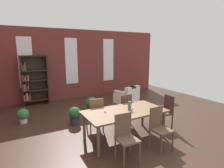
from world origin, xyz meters
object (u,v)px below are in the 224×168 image
Objects in this scene: dining_chair_near_left at (126,135)px; potted_plant_corner at (23,115)px; vase_on_table at (130,106)px; dining_chair_far_left at (96,113)px; dining_chair_near_right at (159,126)px; dining_chair_far_right at (124,108)px; bookshelf_tall at (33,81)px; potted_plant_by_shelf at (92,104)px; armchair_white at (127,96)px; potted_plant_window at (75,115)px; dining_table at (125,113)px; dining_chair_head_right at (165,110)px.

dining_chair_near_left is 3.55m from potted_plant_corner.
vase_on_table is 1.02m from dining_chair_far_left.
vase_on_table is at bearing 112.23° from dining_chair_near_right.
dining_chair_far_right is at bearing 58.63° from dining_chair_near_left.
bookshelf_tall is 2.72m from potted_plant_by_shelf.
dining_chair_far_right is 0.96× the size of armchair_white.
dining_chair_far_left is 1.77× the size of potted_plant_window.
bookshelf_tall is 2.98m from potted_plant_window.
potted_plant_by_shelf is at bearing 80.64° from dining_chair_near_left.
dining_chair_near_right is at bearing -0.00° from dining_chair_near_left.
dining_table is 2.14× the size of dining_chair_head_right.
dining_table reaches higher than potted_plant_corner.
bookshelf_tall reaches higher than dining_chair_head_right.
vase_on_table reaches higher than dining_table.
dining_chair_near_right is 5.46m from bookshelf_tall.
dining_chair_far_left is at bearing -70.72° from bookshelf_tall.
bookshelf_tall is 3.63× the size of potted_plant_by_shelf.
dining_chair_head_right is (1.39, -0.01, -0.15)m from dining_table.
potted_plant_by_shelf is (0.50, 3.02, -0.21)m from dining_chair_near_left.
potted_plant_by_shelf is at bearing -48.87° from bookshelf_tall.
potted_plant_by_shelf is at bearing 41.80° from potted_plant_window.
potted_plant_window is (1.37, -0.85, 0.04)m from potted_plant_corner.
bookshelf_tall is 2.03× the size of armchair_white.
dining_chair_far_right is at bearing 67.10° from vase_on_table.
dining_chair_head_right is 5.28m from bookshelf_tall.
dining_chair_far_left reaches higher than dining_table.
dining_chair_near_left reaches higher than potted_plant_by_shelf.
bookshelf_tall is (-1.69, 4.25, 0.33)m from dining_table.
dining_chair_far_left is 1.50m from dining_chair_near_left.
dining_chair_far_left is 2.93m from armchair_white.
potted_plant_window is at bearing -31.75° from potted_plant_corner.
dining_chair_head_right is 1.72× the size of potted_plant_by_shelf.
dining_chair_head_right is (0.94, 0.75, 0.00)m from dining_chair_near_right.
dining_table is 4.44× the size of potted_plant_corner.
potted_plant_window is (0.85, -2.77, -0.70)m from bookshelf_tall.
potted_plant_by_shelf is 1.18m from potted_plant_window.
potted_plant_corner is (-2.66, 1.58, -0.26)m from dining_chair_far_right.
armchair_white is 2.16× the size of potted_plant_corner.
vase_on_table reaches higher than dining_chair_far_left.
dining_table is 9.30× the size of vase_on_table.
dining_chair_near_right is 1.72× the size of potted_plant_by_shelf.
potted_plant_window is at bearing -138.20° from potted_plant_by_shelf.
vase_on_table is (0.15, 0.00, 0.18)m from dining_table.
dining_chair_far_left and dining_chair_near_left have the same top height.
dining_chair_near_right reaches higher than potted_plant_corner.
dining_table is 0.89m from dining_chair_near_right.
dining_chair_far_right is at bearing -125.98° from armchair_white.
dining_chair_head_right is at bearing -33.06° from potted_plant_corner.
dining_table is 3.23m from potted_plant_corner.
potted_plant_by_shelf is at bearing 92.56° from vase_on_table.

